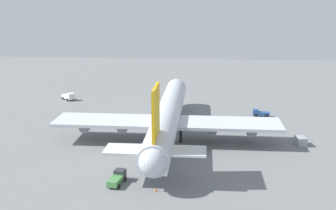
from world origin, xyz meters
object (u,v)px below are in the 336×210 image
object	(u,v)px
pushback_tractor	(69,96)
safety_cone_tail	(156,190)
maintenance_van	(77,117)
safety_cone_nose	(177,105)
catering_truck	(117,178)
cargo_airplane	(168,116)
cargo_container_fore	(301,141)
fuel_truck	(260,113)

from	to	relation	value
pushback_tractor	safety_cone_tail	distance (m)	74.35
maintenance_van	safety_cone_tail	size ratio (longest dim) A/B	6.67
pushback_tractor	safety_cone_nose	world-z (taller)	pushback_tractor
pushback_tractor	safety_cone_nose	bearing A→B (deg)	-99.27
catering_truck	cargo_airplane	bearing A→B (deg)	-14.72
cargo_airplane	cargo_container_fore	bearing A→B (deg)	-94.73
fuel_truck	cargo_container_fore	xyz separation A→B (m)	(-23.40, -6.36, -0.06)
pushback_tractor	maintenance_van	size ratio (longest dim) A/B	1.28
catering_truck	safety_cone_nose	world-z (taller)	catering_truck
pushback_tractor	fuel_truck	world-z (taller)	pushback_tractor
fuel_truck	cargo_container_fore	size ratio (longest dim) A/B	1.37
catering_truck	cargo_container_fore	size ratio (longest dim) A/B	1.60
cargo_container_fore	safety_cone_nose	xyz separation A→B (m)	(32.56, 30.60, -0.60)
cargo_airplane	pushback_tractor	xyz separation A→B (m)	(35.86, 35.63, -4.36)
fuel_truck	safety_cone_nose	xyz separation A→B (m)	(9.16, 24.24, -0.66)
safety_cone_nose	catering_truck	bearing A→B (deg)	172.84
safety_cone_nose	pushback_tractor	bearing A→B (deg)	80.73
cargo_airplane	cargo_container_fore	xyz separation A→B (m)	(-2.54, -30.73, -4.54)
cargo_airplane	maintenance_van	xyz separation A→B (m)	(12.55, 26.07, -4.48)
cargo_airplane	catering_truck	xyz separation A→B (m)	(-26.56, 6.98, -4.50)
fuel_truck	maintenance_van	bearing A→B (deg)	99.36
safety_cone_nose	cargo_airplane	bearing A→B (deg)	179.75
fuel_truck	safety_cone_tail	world-z (taller)	fuel_truck
maintenance_van	pushback_tractor	bearing A→B (deg)	22.31
cargo_airplane	pushback_tractor	size ratio (longest dim) A/B	12.56
cargo_airplane	pushback_tractor	distance (m)	50.74
pushback_tractor	catering_truck	distance (m)	68.68
catering_truck	safety_cone_nose	bearing A→B (deg)	-7.16
catering_truck	cargo_container_fore	xyz separation A→B (m)	(24.01, -37.70, -0.04)
catering_truck	cargo_container_fore	bearing A→B (deg)	-57.51
fuel_truck	cargo_airplane	bearing A→B (deg)	130.56
maintenance_van	safety_cone_tail	xyz separation A→B (m)	(-41.75, -26.42, -0.74)
fuel_truck	catering_truck	bearing A→B (deg)	146.53
pushback_tractor	maintenance_van	bearing A→B (deg)	-157.69
fuel_truck	maintenance_van	size ratio (longest dim) A/B	1.15
cargo_airplane	fuel_truck	size ratio (longest dim) A/B	13.96
maintenance_van	safety_cone_tail	bearing A→B (deg)	-147.67
safety_cone_tail	cargo_airplane	bearing A→B (deg)	0.69
maintenance_van	cargo_container_fore	world-z (taller)	maintenance_van
cargo_airplane	pushback_tractor	bearing A→B (deg)	44.82
safety_cone_nose	safety_cone_tail	size ratio (longest dim) A/B	1.25
fuel_truck	maintenance_van	xyz separation A→B (m)	(-8.31, 50.44, 0.00)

